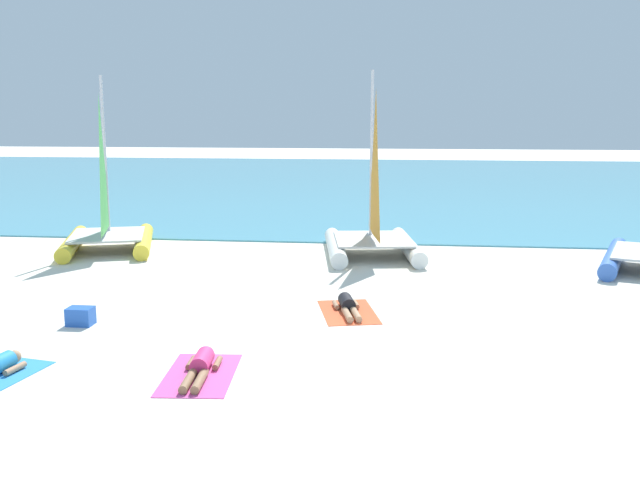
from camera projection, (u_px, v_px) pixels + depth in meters
ground_plane at (339, 248)px, 21.76m from camera, size 120.00×120.00×0.00m
ocean_water at (369, 182)px, 41.93m from camera, size 120.00×40.00×0.05m
sailboat_white at (372, 229)px, 20.45m from camera, size 3.21×4.48×5.40m
sailboat_yellow at (107, 225)px, 21.23m from camera, size 3.73×4.66×5.29m
towel_middle at (200, 375)px, 11.23m from camera, size 1.25×1.98×0.01m
sunbather_middle at (201, 366)px, 11.27m from camera, size 0.57×1.57×0.30m
towel_right at (348, 312)px, 14.75m from camera, size 1.51×2.10×0.01m
sunbather_right at (348, 305)px, 14.79m from camera, size 0.75×1.56×0.30m
cooler_box at (80, 316)px, 13.83m from camera, size 0.50×0.36×0.36m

